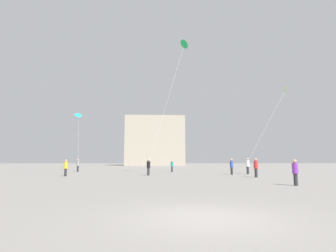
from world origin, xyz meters
TOP-DOWN VIEW (x-y plane):
  - ground_plane at (0.00, 0.00)m, footprint 300.00×300.00m
  - person_in_white at (9.33, 22.85)m, footprint 0.40×0.40m
  - person_in_purple at (7.33, 8.83)m, footprint 0.35×0.35m
  - person_in_red at (8.03, 17.02)m, footprint 0.38×0.38m
  - person_in_teal at (1.10, 28.79)m, footprint 0.34×0.34m
  - person_in_black at (-1.90, 20.91)m, footprint 0.37×0.37m
  - person_in_blue at (7.14, 21.71)m, footprint 0.38×0.38m
  - person_in_grey at (-11.77, 30.42)m, footprint 0.38×0.38m
  - person_in_yellow at (-10.01, 19.77)m, footprint 0.36×0.36m
  - kite_cyan_delta at (-12.98, 33.89)m, footprint 1.76×4.08m
  - kite_emerald_diamond at (2.31, 23.75)m, footprint 4.90×3.60m
  - kite_lime_diamond at (15.41, 25.02)m, footprint 6.66×2.78m
  - building_left_hall at (-1.00, 80.11)m, footprint 18.85×9.57m

SIDE VIEW (x-z plane):
  - ground_plane at x=0.00m, z-range 0.00..0.00m
  - person_in_teal at x=1.10m, z-range 0.08..1.65m
  - person_in_purple at x=7.33m, z-range 0.08..1.67m
  - person_in_yellow at x=-10.01m, z-range 0.08..1.71m
  - person_in_black at x=-1.90m, z-range 0.08..1.78m
  - person_in_blue at x=7.14m, z-range 0.08..1.81m
  - person_in_grey at x=-11.77m, z-range 0.08..1.81m
  - person_in_red at x=8.03m, z-range 0.08..1.84m
  - person_in_white at x=9.33m, z-range 0.09..1.93m
  - building_left_hall at x=-1.00m, z-range 0.00..15.73m
  - kite_cyan_delta at x=-12.98m, z-range 4.55..12.05m
  - kite_lime_diamond at x=15.41m, z-range 5.67..15.42m
  - kite_emerald_diamond at x=2.31m, z-range 8.15..23.13m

